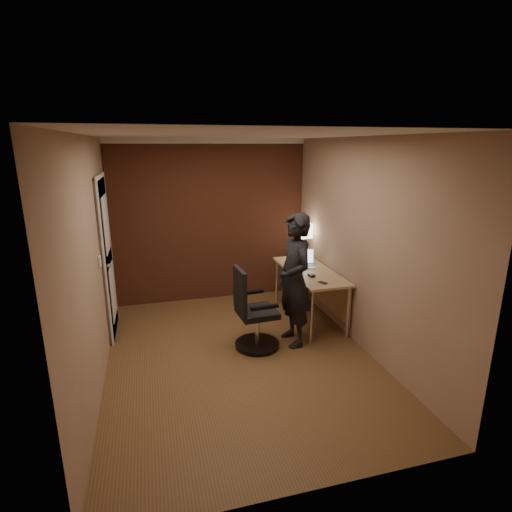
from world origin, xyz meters
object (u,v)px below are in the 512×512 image
phone (323,283)px  mouse (311,275)px  office_chair (252,314)px  person (295,280)px  laptop (303,261)px  desk (314,278)px  desk_lamp (303,231)px

phone → mouse: bearing=74.9°
office_chair → person: size_ratio=0.61×
laptop → office_chair: bearing=-139.3°
desk → desk_lamp: size_ratio=2.80×
laptop → office_chair: 1.33m
mouse → desk_lamp: bearing=66.2°
phone → person: size_ratio=0.07×
laptop → person: (-0.44, -0.83, 0.03)m
desk_lamp → desk: bearing=-96.3°
phone → desk_lamp: bearing=57.7°
desk → person: person is taller
laptop → desk_lamp: bearing=69.1°
desk_lamp → laptop: (-0.16, -0.41, -0.35)m
desk_lamp → laptop: desk_lamp is taller
laptop → mouse: size_ratio=3.87×
desk → office_chair: size_ratio=1.50×
desk_lamp → person: person is taller
mouse → phone: size_ratio=0.87×
mouse → phone: bearing=-91.6°
phone → office_chair: office_chair is taller
office_chair → person: (0.53, 0.00, 0.38)m
phone → office_chair: 0.98m
desk → laptop: size_ratio=3.87×
mouse → office_chair: 1.00m
desk_lamp → person: bearing=-115.6°
desk → person: bearing=-130.7°
desk_lamp → laptop: 0.56m
person → desk_lamp: bearing=150.5°
mouse → phone: 0.28m
desk → mouse: (-0.16, -0.28, 0.14)m
desk_lamp → phone: (-0.19, -1.18, -0.41)m
office_chair → desk: bearing=30.1°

